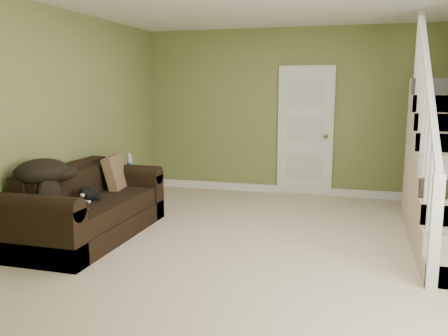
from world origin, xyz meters
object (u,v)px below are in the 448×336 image
Objects in this scene: side_table at (127,190)px; cat at (88,195)px; sofa at (88,210)px; banana at (79,211)px.

cat is (0.20, -1.31, 0.23)m from side_table.
sofa reaches higher than cat.
banana is (0.20, -0.49, -0.05)m from cat.
banana is at bearing -78.73° from cat.
banana is (0.26, -0.59, 0.16)m from sofa.
sofa is 4.83× the size of cat.
sofa is at bearing -83.38° from side_table.
side_table is at bearing 96.62° from sofa.
sofa is 2.62× the size of side_table.
sofa reaches higher than side_table.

